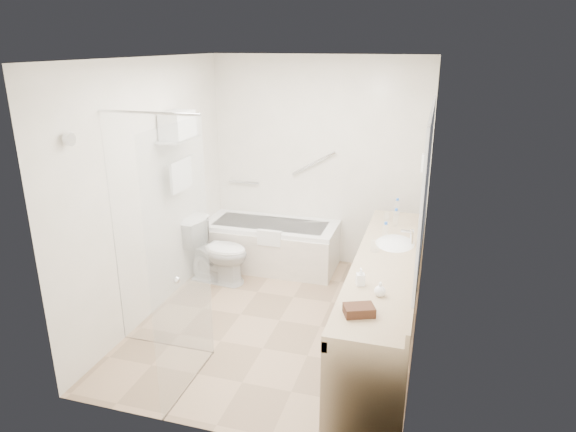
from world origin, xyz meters
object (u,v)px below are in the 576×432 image
(vanity_counter, at_px, (386,281))
(water_bottle_left, at_px, (385,232))
(bathtub, at_px, (270,245))
(toilet, at_px, (217,251))
(amenity_basket, at_px, (359,310))

(vanity_counter, relative_size, water_bottle_left, 14.53)
(bathtub, height_order, water_bottle_left, water_bottle_left)
(vanity_counter, relative_size, toilet, 3.63)
(toilet, bearing_deg, amenity_basket, -128.06)
(bathtub, bearing_deg, water_bottle_left, -33.12)
(bathtub, height_order, toilet, toilet)
(toilet, xyz_separation_m, amenity_basket, (1.89, -1.83, 0.52))
(amenity_basket, distance_m, water_bottle_left, 1.45)
(amenity_basket, height_order, water_bottle_left, water_bottle_left)
(toilet, bearing_deg, bathtub, -32.15)
(vanity_counter, xyz_separation_m, toilet, (-1.97, 0.82, -0.28))
(bathtub, bearing_deg, toilet, -128.17)
(vanity_counter, bearing_deg, water_bottle_left, 98.85)
(toilet, bearing_deg, vanity_counter, -106.44)
(bathtub, height_order, amenity_basket, amenity_basket)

